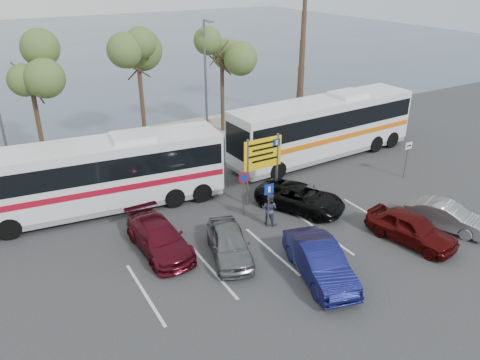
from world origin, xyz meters
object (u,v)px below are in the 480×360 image
direction_sign (263,158)px  pedestrian_far (269,209)px  coach_bus_left (99,178)px  car_maroon (159,237)px  car_silver_a (229,243)px  car_blue (320,261)px  suv_black (300,197)px  street_lamp_right (206,74)px  pedestrian_near (215,182)px  car_red (411,228)px  car_silver_b (446,216)px  coach_bus_right (323,129)px

direction_sign → pedestrian_far: 2.91m
coach_bus_left → car_maroon: (1.11, -5.00, -1.12)m
direction_sign → car_silver_a: direction_sign is taller
car_blue → car_maroon: size_ratio=0.98×
coach_bus_left → suv_black: (8.72, -5.00, -1.14)m
car_maroon → suv_black: size_ratio=0.99×
street_lamp_right → pedestrian_far: 13.42m
car_maroon → pedestrian_near: bearing=36.3°
direction_sign → car_red: (3.62, -6.70, -1.73)m
car_silver_a → pedestrian_near: size_ratio=2.33×
street_lamp_right → car_silver_b: bearing=-76.7°
car_maroon → pedestrian_far: pedestrian_far is taller
car_red → pedestrian_far: pedestrian_far is taller
suv_black → pedestrian_far: bearing=165.0°
street_lamp_right → pedestrian_far: bearing=-103.5°
suv_black → car_silver_b: size_ratio=1.21×
direction_sign → pedestrian_near: direction_sign is taller
car_maroon → coach_bus_left: bearing=101.1°
coach_bus_right → car_red: bearing=-107.1°
coach_bus_right → car_blue: coach_bus_right is taller
car_silver_a → car_silver_b: car_silver_a is taller
coach_bus_right → pedestrian_near: 8.74m
direction_sign → car_blue: direction_sign is taller
car_maroon → pedestrian_near: size_ratio=2.69×
pedestrian_far → coach_bus_right: bearing=-87.6°
car_red → car_silver_b: car_red is taller
car_blue → car_red: (5.22, 0.00, -0.03)m
car_silver_a → pedestrian_near: pedestrian_near is taller
car_silver_a → car_maroon: size_ratio=0.86×
coach_bus_left → car_maroon: bearing=-77.5°
suv_black → pedestrian_far: (-2.22, -0.50, 0.18)m
street_lamp_right → suv_black: bearing=-93.7°
direction_sign → car_silver_b: size_ratio=0.96×
coach_bus_right → pedestrian_far: (-7.69, -5.50, -1.05)m
car_blue → car_red: bearing=14.5°
car_blue → car_red: 5.22m
street_lamp_right → pedestrian_near: street_lamp_right is taller
pedestrian_near → pedestrian_far: (0.86, -4.00, -0.02)m
coach_bus_left → suv_black: size_ratio=2.74×
car_red → direction_sign: bearing=107.2°
car_blue → car_red: car_blue is taller
car_silver_a → pedestrian_near: (2.14, 5.44, 0.17)m
coach_bus_right → suv_black: (-5.47, -5.00, -1.23)m
direction_sign → car_silver_a: (-4.00, -3.63, -1.77)m
car_maroon → car_silver_b: size_ratio=1.20×
coach_bus_left → car_blue: coach_bus_left is taller
direction_sign → car_silver_a: 5.68m
coach_bus_left → direction_sign: bearing=-23.8°
direction_sign → car_silver_b: (6.02, -6.70, -1.81)m
car_silver_b → direction_sign: bearing=110.7°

